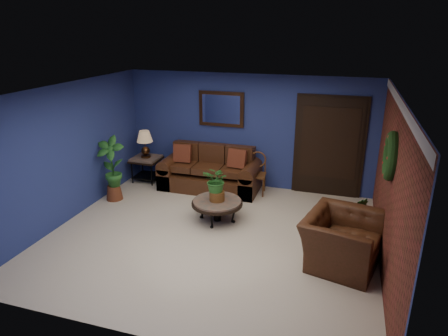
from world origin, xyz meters
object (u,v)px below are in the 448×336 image
(coffee_table, at_px, (217,203))
(table_lamp, at_px, (145,141))
(sofa, at_px, (211,174))
(armchair, at_px, (342,240))
(side_chair, at_px, (257,170))
(end_table, at_px, (146,163))

(coffee_table, height_order, table_lamp, table_lamp)
(sofa, distance_m, table_lamp, 1.70)
(table_lamp, xyz_separation_m, armchair, (4.45, -2.24, -0.58))
(coffee_table, bearing_deg, armchair, -19.37)
(coffee_table, height_order, side_chair, side_chair)
(table_lamp, bearing_deg, coffee_table, -33.38)
(table_lamp, xyz_separation_m, side_chair, (2.61, 0.07, -0.46))
(coffee_table, xyz_separation_m, table_lamp, (-2.21, 1.46, 0.62))
(end_table, bearing_deg, armchair, -26.75)
(table_lamp, bearing_deg, sofa, 1.15)
(sofa, bearing_deg, coffee_table, -66.92)
(coffee_table, distance_m, armchair, 2.38)
(side_chair, distance_m, armchair, 2.95)
(sofa, relative_size, end_table, 3.43)
(end_table, xyz_separation_m, table_lamp, (0.00, 0.00, 0.53))
(table_lamp, height_order, side_chair, table_lamp)
(side_chair, bearing_deg, table_lamp, 175.68)
(end_table, distance_m, armchair, 4.98)
(end_table, bearing_deg, sofa, 1.15)
(sofa, bearing_deg, side_chair, 1.94)
(armchair, bearing_deg, sofa, 65.48)
(end_table, height_order, side_chair, side_chair)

